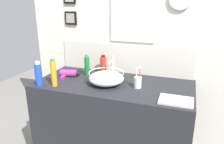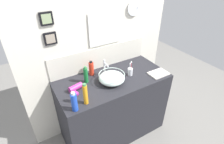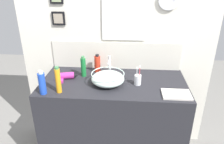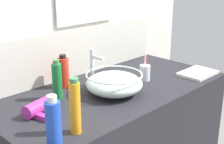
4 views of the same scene
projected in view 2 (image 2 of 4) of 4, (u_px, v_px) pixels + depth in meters
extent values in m
plane|color=gray|center=(113.00, 129.00, 2.58)|extent=(6.00, 6.00, 0.00)
cube|color=#232328|center=(113.00, 107.00, 2.34)|extent=(1.36, 0.65, 0.91)
cube|color=silver|center=(99.00, 47.00, 2.20)|extent=(2.00, 0.06, 2.38)
cube|color=beige|center=(100.00, 58.00, 2.25)|extent=(1.33, 0.02, 0.29)
cube|color=white|center=(105.00, 28.00, 2.09)|extent=(0.37, 0.01, 0.34)
cube|color=white|center=(105.00, 29.00, 2.08)|extent=(0.43, 0.01, 0.40)
cylinder|color=silver|center=(134.00, 8.00, 2.15)|extent=(0.19, 0.01, 0.19)
cylinder|color=silver|center=(136.00, 7.00, 2.18)|extent=(0.01, 0.06, 0.01)
cube|color=black|center=(46.00, 19.00, 1.69)|extent=(0.13, 0.02, 0.13)
cube|color=gray|center=(47.00, 19.00, 1.68)|extent=(0.09, 0.01, 0.09)
cube|color=black|center=(50.00, 39.00, 1.80)|extent=(0.13, 0.02, 0.13)
cube|color=gray|center=(51.00, 39.00, 1.79)|extent=(0.09, 0.01, 0.09)
ellipsoid|color=silver|center=(112.00, 78.00, 2.01)|extent=(0.30, 0.30, 0.11)
torus|color=silver|center=(112.00, 74.00, 1.98)|extent=(0.30, 0.30, 0.01)
torus|color=#B2B7BC|center=(112.00, 82.00, 2.04)|extent=(0.11, 0.11, 0.01)
cylinder|color=silver|center=(104.00, 69.00, 2.11)|extent=(0.02, 0.02, 0.18)
cylinder|color=silver|center=(106.00, 65.00, 2.04)|extent=(0.02, 0.09, 0.02)
cylinder|color=silver|center=(104.00, 61.00, 2.06)|extent=(0.02, 0.02, 0.03)
cylinder|color=#B22D8C|center=(76.00, 87.00, 1.90)|extent=(0.16, 0.10, 0.06)
cone|color=black|center=(83.00, 84.00, 1.96)|extent=(0.06, 0.06, 0.05)
cube|color=#B22D8C|center=(75.00, 92.00, 1.86)|extent=(0.05, 0.09, 0.02)
cylinder|color=silver|center=(130.00, 72.00, 2.14)|extent=(0.06, 0.06, 0.09)
cylinder|color=#D83F4C|center=(131.00, 69.00, 2.13)|extent=(0.01, 0.01, 0.16)
cube|color=white|center=(131.00, 62.00, 2.08)|extent=(0.01, 0.01, 0.02)
cylinder|color=white|center=(130.00, 70.00, 2.11)|extent=(0.01, 0.01, 0.15)
cube|color=white|center=(130.00, 64.00, 2.07)|extent=(0.01, 0.01, 0.02)
cylinder|color=orange|center=(85.00, 95.00, 1.68)|extent=(0.04, 0.04, 0.22)
cylinder|color=#3F7F4C|center=(84.00, 85.00, 1.61)|extent=(0.04, 0.04, 0.02)
cylinder|color=blue|center=(74.00, 102.00, 1.61)|extent=(0.06, 0.06, 0.19)
cylinder|color=silver|center=(73.00, 93.00, 1.55)|extent=(0.04, 0.04, 0.03)
cylinder|color=#197233|center=(86.00, 75.00, 1.99)|extent=(0.05, 0.05, 0.19)
cylinder|color=#3F7F4C|center=(85.00, 68.00, 1.93)|extent=(0.03, 0.03, 0.02)
cylinder|color=red|center=(91.00, 69.00, 2.13)|extent=(0.06, 0.06, 0.17)
cylinder|color=black|center=(91.00, 62.00, 2.08)|extent=(0.04, 0.04, 0.02)
cube|color=silver|center=(158.00, 73.00, 2.18)|extent=(0.24, 0.17, 0.02)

